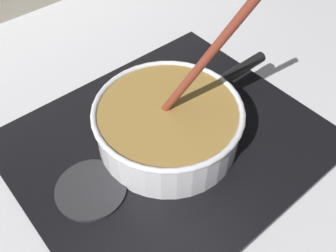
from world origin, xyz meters
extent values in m
cube|color=black|center=(0.13, 0.17, 0.01)|extent=(0.56, 0.48, 0.01)
torus|color=#592D0C|center=(0.13, 0.17, 0.02)|extent=(0.16, 0.16, 0.01)
cylinder|color=#262628|center=(-0.04, 0.17, 0.01)|extent=(0.12, 0.12, 0.01)
cylinder|color=silver|center=(0.13, 0.17, 0.05)|extent=(0.26, 0.26, 0.08)
cylinder|color=olive|center=(0.13, 0.17, 0.06)|extent=(0.25, 0.25, 0.08)
torus|color=silver|center=(0.13, 0.17, 0.09)|extent=(0.27, 0.27, 0.01)
cylinder|color=black|center=(0.32, 0.17, 0.09)|extent=(0.12, 0.02, 0.02)
cylinder|color=#E5CC7A|center=(0.16, 0.24, 0.08)|extent=(0.03, 0.03, 0.01)
cylinder|color=#E5CC7A|center=(0.13, 0.14, 0.08)|extent=(0.04, 0.04, 0.01)
cylinder|color=#E5CC7A|center=(0.13, 0.18, 0.08)|extent=(0.03, 0.03, 0.01)
cylinder|color=#EDD88C|center=(0.11, 0.24, 0.08)|extent=(0.03, 0.03, 0.01)
cylinder|color=maroon|center=(0.17, 0.13, 0.21)|extent=(0.10, 0.12, 0.26)
cube|color=brown|center=(0.13, 0.18, 0.08)|extent=(0.05, 0.05, 0.01)
camera|label=1|loc=(-0.17, -0.18, 0.57)|focal=40.45mm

